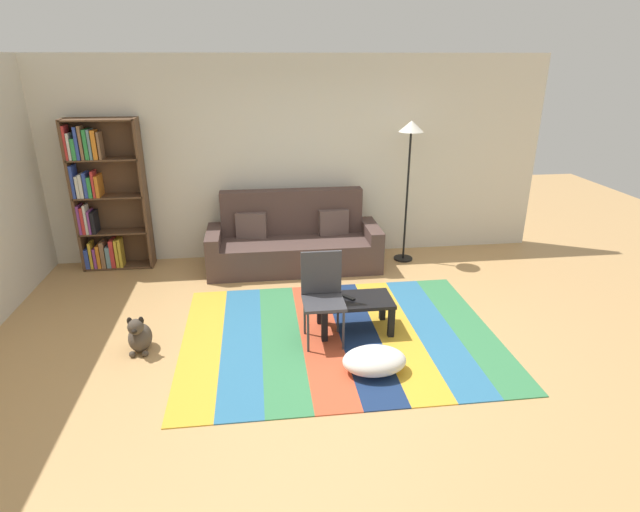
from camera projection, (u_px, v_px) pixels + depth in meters
name	position (u px, v px, depth m)	size (l,w,h in m)	color
ground_plane	(323.00, 342.00, 5.08)	(14.00, 14.00, 0.00)	tan
back_wall	(299.00, 159.00, 6.94)	(6.80, 0.10, 2.70)	silver
rug	(339.00, 336.00, 5.18)	(3.15, 2.42, 0.01)	gold
couch	(294.00, 242.00, 6.81)	(2.26, 0.80, 1.00)	#4C3833
bookshelf	(102.00, 199.00, 6.56)	(0.90, 0.28, 1.96)	brown
coffee_table	(355.00, 305.00, 5.19)	(0.76, 0.44, 0.35)	black
pouf	(374.00, 361.00, 4.55)	(0.58, 0.41, 0.23)	white
dog	(139.00, 336.00, 4.88)	(0.22, 0.35, 0.40)	#473D33
standing_lamp	(410.00, 145.00, 6.58)	(0.32, 0.32, 1.90)	black
tv_remote	(348.00, 298.00, 5.18)	(0.04, 0.15, 0.02)	black
folding_chair	(322.00, 290.00, 4.96)	(0.40, 0.40, 0.90)	#38383D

